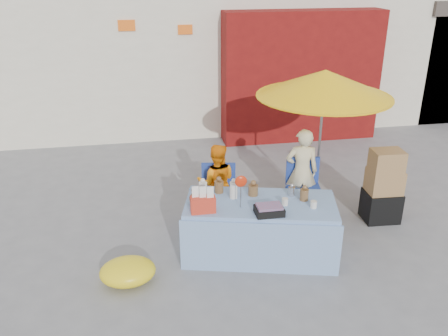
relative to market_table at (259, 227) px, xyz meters
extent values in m
plane|color=slate|center=(-0.31, -0.09, -0.37)|extent=(80.00, 80.00, 0.00)
cube|color=silver|center=(-0.31, 6.91, 1.88)|extent=(12.00, 5.00, 4.50)
cube|color=maroon|center=(1.89, 4.11, 0.93)|extent=(3.20, 0.60, 2.60)
cube|color=#4C331E|center=(6.19, 5.91, 0.83)|extent=(2.60, 3.00, 2.40)
cube|color=orange|center=(-1.51, 4.39, 1.98)|extent=(0.32, 0.04, 0.20)
cube|color=orange|center=(-0.41, 4.39, 1.88)|extent=(0.28, 0.04, 0.18)
cube|color=#85A1D5|center=(0.01, 0.00, -0.01)|extent=(1.99, 1.26, 0.73)
cube|color=#85A1D5|center=(-0.10, -0.41, -0.03)|extent=(1.84, 0.50, 0.68)
cube|color=#85A1D5|center=(0.11, 0.41, -0.03)|extent=(1.84, 0.50, 0.68)
cylinder|color=silver|center=(-0.66, 0.32, 0.44)|extent=(0.13, 0.13, 0.17)
cylinder|color=brown|center=(-0.45, 0.37, 0.43)|extent=(0.14, 0.14, 0.16)
cylinder|color=silver|center=(-0.30, 0.18, 0.46)|extent=(0.12, 0.12, 0.21)
cylinder|color=brown|center=(-0.04, 0.21, 0.42)|extent=(0.15, 0.15, 0.14)
cylinder|color=#B2B2B7|center=(0.44, 0.11, 0.41)|extent=(0.11, 0.11, 0.12)
cylinder|color=brown|center=(0.55, -0.04, 0.43)|extent=(0.13, 0.13, 0.15)
cylinder|color=silver|center=(0.28, -0.12, 0.40)|extent=(0.09, 0.09, 0.09)
cylinder|color=silver|center=(0.60, -0.25, 0.40)|extent=(0.09, 0.09, 0.09)
sphere|color=brown|center=(-0.79, 0.10, 0.43)|extent=(0.15, 0.15, 0.15)
ellipsoid|color=red|center=(-0.26, -0.08, 0.70)|extent=(0.15, 0.08, 0.15)
cube|color=red|center=(-0.72, -0.11, 0.45)|extent=(0.32, 0.20, 0.19)
cube|color=black|center=(0.03, -0.31, 0.40)|extent=(0.38, 0.31, 0.09)
cube|color=#203994|center=(-0.38, 0.82, -0.15)|extent=(0.55, 0.54, 0.45)
cube|color=#203994|center=(-0.34, 1.03, 0.28)|extent=(0.48, 0.12, 0.40)
cube|color=#203994|center=(0.87, 0.82, -0.15)|extent=(0.55, 0.54, 0.45)
cube|color=#203994|center=(0.91, 1.03, 0.28)|extent=(0.48, 0.12, 0.40)
imported|color=orange|center=(-0.38, 0.97, 0.20)|extent=(0.63, 0.53, 1.15)
imported|color=beige|center=(0.87, 0.97, 0.28)|extent=(0.52, 0.39, 1.30)
cylinder|color=gray|center=(1.17, 1.12, 0.63)|extent=(0.04, 0.04, 2.00)
cone|color=yellow|center=(1.17, 1.12, 1.53)|extent=(1.90, 1.90, 0.38)
cylinder|color=yellow|center=(1.17, 1.12, 1.35)|extent=(1.90, 1.90, 0.02)
cube|color=black|center=(1.94, 0.53, -0.15)|extent=(0.51, 0.43, 0.44)
cube|color=#9A7145|center=(1.94, 0.53, 0.24)|extent=(0.48, 0.38, 0.34)
cube|color=#9A7145|center=(1.92, 0.51, 0.56)|extent=(0.44, 0.34, 0.30)
ellipsoid|color=yellow|center=(-1.65, -0.32, -0.23)|extent=(0.70, 0.58, 0.29)
camera|label=1|loc=(-1.36, -5.00, 3.06)|focal=38.00mm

